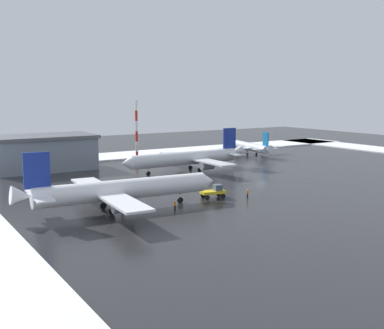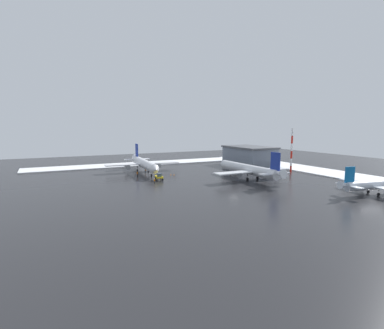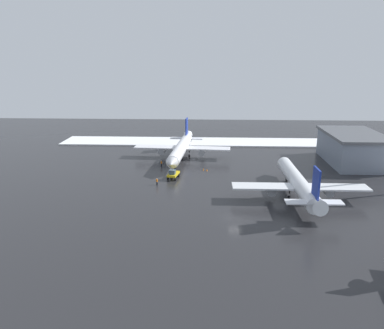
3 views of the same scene
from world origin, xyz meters
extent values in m
plane|color=#232326|center=(0.00, 0.00, 0.00)|extent=(240.00, 240.00, 0.00)
cube|color=white|center=(0.00, -50.00, 0.19)|extent=(152.00, 16.00, 0.38)
cube|color=white|center=(67.00, 0.00, 0.19)|extent=(14.00, 116.00, 0.38)
cylinder|color=white|center=(41.60, 13.53, 3.47)|extent=(29.93, 5.47, 3.37)
cone|color=white|center=(25.57, 14.67, 3.47)|extent=(2.60, 3.37, 3.20)
cone|color=white|center=(57.83, 12.38, 4.07)|extent=(3.74, 3.11, 3.28)
cube|color=white|center=(43.99, 5.21, 3.17)|extent=(5.27, 13.17, 0.36)
cylinder|color=gray|center=(43.64, 7.22, 2.18)|extent=(3.51, 2.22, 1.98)
cube|color=white|center=(45.15, 21.44, 3.17)|extent=(5.27, 13.17, 0.36)
cylinder|color=gray|center=(44.51, 19.49, 2.18)|extent=(3.51, 2.22, 1.98)
cube|color=navy|center=(55.46, 12.55, 7.74)|extent=(3.98, 0.64, 5.56)
cube|color=white|center=(55.05, 9.59, 3.87)|extent=(2.91, 4.93, 0.24)
cube|color=white|center=(55.47, 15.53, 3.87)|extent=(2.91, 4.93, 0.24)
cylinder|color=black|center=(31.21, 14.27, 1.98)|extent=(0.24, 0.24, 0.69)
cylinder|color=black|center=(31.21, 14.27, 0.55)|extent=(1.11, 0.42, 1.09)
cylinder|color=black|center=(44.42, 11.14, 1.98)|extent=(0.24, 0.24, 0.69)
cylinder|color=black|center=(44.42, 11.14, 0.55)|extent=(1.11, 0.42, 1.09)
cylinder|color=black|center=(44.72, 15.50, 1.98)|extent=(0.24, 0.24, 0.69)
cylinder|color=black|center=(44.72, 15.50, 0.55)|extent=(1.11, 0.42, 1.09)
cylinder|color=silver|center=(-21.99, -32.17, 2.59)|extent=(6.48, 22.28, 2.51)
cone|color=silver|center=(-19.80, -20.24, 3.03)|extent=(2.58, 2.98, 2.45)
cube|color=silver|center=(-15.63, -31.08, 2.37)|extent=(10.04, 4.94, 0.27)
cylinder|color=gray|center=(-17.15, -31.18, 1.63)|extent=(1.91, 2.74, 1.48)
cube|color=#0C5999|center=(-20.12, -21.99, 5.77)|extent=(0.80, 2.96, 4.14)
cube|color=silver|center=(-17.97, -22.53, 2.88)|extent=(3.84, 2.53, 0.18)
cube|color=silver|center=(-22.33, -21.73, 2.88)|extent=(3.84, 2.53, 0.18)
cylinder|color=black|center=(-19.99, -30.28, 1.48)|extent=(0.18, 0.18, 0.52)
cylinder|color=black|center=(-19.99, -30.28, 0.41)|extent=(0.40, 0.85, 0.81)
cylinder|color=black|center=(-23.19, -29.70, 1.48)|extent=(0.18, 0.18, 0.52)
cylinder|color=black|center=(-23.19, -29.70, 0.41)|extent=(0.40, 0.85, 0.81)
cylinder|color=silver|center=(12.69, -14.15, 3.41)|extent=(29.22, 3.46, 3.31)
cone|color=silver|center=(28.45, -14.07, 3.41)|extent=(2.35, 3.16, 3.14)
cone|color=silver|center=(-3.28, -14.23, 3.99)|extent=(3.49, 2.83, 3.22)
cube|color=silver|center=(9.72, -6.18, 3.11)|extent=(4.35, 12.68, 0.35)
cylinder|color=gray|center=(10.22, -8.13, 2.14)|extent=(3.32, 1.96, 1.95)
cube|color=silver|center=(9.81, -22.15, 3.11)|extent=(4.35, 12.68, 0.35)
cylinder|color=gray|center=(10.28, -20.20, 2.14)|extent=(3.32, 1.96, 1.95)
cube|color=navy|center=(-0.94, -14.22, 7.59)|extent=(3.90, 0.37, 5.45)
cube|color=silver|center=(-0.76, -11.30, 3.80)|extent=(2.56, 4.69, 0.23)
cube|color=silver|center=(-0.73, -17.14, 3.80)|extent=(2.56, 4.69, 0.23)
cylinder|color=black|center=(22.91, -14.09, 1.95)|extent=(0.23, 0.23, 0.68)
cylinder|color=black|center=(22.91, -14.09, 0.54)|extent=(1.07, 0.35, 1.07)
cylinder|color=black|center=(9.75, -12.02, 1.95)|extent=(0.23, 0.23, 0.68)
cylinder|color=black|center=(9.75, -12.02, 0.54)|extent=(1.07, 0.35, 1.07)
cylinder|color=black|center=(9.78, -16.31, 1.95)|extent=(0.23, 0.23, 0.68)
cylinder|color=black|center=(9.78, -16.31, 0.54)|extent=(1.07, 0.35, 1.07)
cube|color=gold|center=(23.95, 14.08, 1.15)|extent=(4.92, 2.99, 0.50)
cube|color=#3F5160|center=(23.05, 14.25, 1.95)|extent=(1.65, 1.73, 1.10)
cylinder|color=black|center=(22.19, 13.40, 0.45)|extent=(0.94, 0.48, 0.90)
cylinder|color=black|center=(22.55, 15.35, 0.45)|extent=(0.94, 0.48, 0.90)
cylinder|color=black|center=(25.36, 12.82, 0.45)|extent=(0.94, 0.48, 0.90)
cylinder|color=black|center=(25.72, 14.76, 0.45)|extent=(0.94, 0.48, 0.90)
cylinder|color=black|center=(34.67, 18.55, 0.42)|extent=(0.16, 0.16, 0.85)
cylinder|color=black|center=(34.77, 18.38, 0.42)|extent=(0.16, 0.16, 0.85)
cylinder|color=orange|center=(34.72, 18.47, 1.16)|extent=(0.36, 0.36, 0.62)
sphere|color=tan|center=(34.72, 18.47, 1.59)|extent=(0.24, 0.24, 0.24)
cylinder|color=black|center=(18.60, 17.45, 0.42)|extent=(0.16, 0.16, 0.85)
cylinder|color=black|center=(18.61, 17.65, 0.42)|extent=(0.16, 0.16, 0.85)
cylinder|color=orange|center=(18.60, 17.55, 1.16)|extent=(0.36, 0.36, 0.62)
sphere|color=tan|center=(18.60, 17.55, 1.59)|extent=(0.24, 0.24, 0.24)
cylinder|color=black|center=(41.78, 13.23, 0.42)|extent=(0.16, 0.16, 0.85)
cylinder|color=black|center=(41.81, 13.03, 0.42)|extent=(0.16, 0.16, 0.85)
cylinder|color=orange|center=(41.79, 13.13, 1.16)|extent=(0.36, 0.36, 0.62)
sphere|color=tan|center=(41.79, 13.13, 1.59)|extent=(0.24, 0.24, 0.24)
cylinder|color=red|center=(14.94, -36.44, 1.45)|extent=(0.70, 0.70, 2.89)
cylinder|color=white|center=(14.94, -36.44, 4.34)|extent=(0.70, 0.70, 2.89)
cylinder|color=red|center=(14.94, -36.44, 7.23)|extent=(0.70, 0.70, 2.89)
cylinder|color=white|center=(14.94, -36.44, 10.12)|extent=(0.70, 0.70, 2.89)
cylinder|color=red|center=(14.94, -36.44, 13.01)|extent=(0.70, 0.70, 2.89)
cylinder|color=white|center=(14.94, -36.44, 15.90)|extent=(0.70, 0.70, 2.89)
cube|color=slate|center=(41.10, -36.37, 4.00)|extent=(24.11, 14.19, 8.00)
cube|color=#4C4F54|center=(41.10, -36.37, 8.40)|extent=(25.12, 15.20, 0.80)
cone|color=orange|center=(31.57, 6.61, 0.28)|extent=(0.36, 0.36, 0.55)
cone|color=orange|center=(30.82, 5.64, 0.28)|extent=(0.36, 0.36, 0.55)
camera|label=1|loc=(74.08, 85.68, 19.38)|focal=45.00mm
camera|label=2|loc=(-70.14, 48.37, 18.39)|focal=28.00mm
camera|label=3|loc=(-65.93, 5.34, 29.17)|focal=35.00mm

